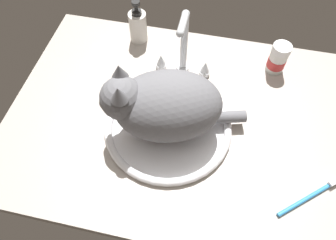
% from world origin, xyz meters
% --- Properties ---
extents(countertop, '(1.01, 0.69, 0.03)m').
position_xyz_m(countertop, '(0.00, 0.00, 0.01)').
color(countertop, '#ADA399').
rests_on(countertop, ground).
extents(sink_basin, '(0.35, 0.35, 0.02)m').
position_xyz_m(sink_basin, '(-0.05, -0.04, 0.04)').
color(sink_basin, white).
rests_on(sink_basin, countertop).
extents(faucet, '(0.17, 0.10, 0.22)m').
position_xyz_m(faucet, '(-0.05, 0.16, 0.12)').
color(faucet, silver).
rests_on(faucet, countertop).
extents(cat, '(0.37, 0.25, 0.20)m').
position_xyz_m(cat, '(-0.07, -0.05, 0.14)').
color(cat, slate).
rests_on(cat, sink_basin).
extents(pill_bottle, '(0.05, 0.05, 0.10)m').
position_xyz_m(pill_bottle, '(0.23, 0.24, 0.08)').
color(pill_bottle, white).
rests_on(pill_bottle, countertop).
extents(soap_pump_bottle, '(0.06, 0.06, 0.15)m').
position_xyz_m(soap_pump_bottle, '(-0.22, 0.28, 0.09)').
color(soap_pump_bottle, silver).
rests_on(soap_pump_bottle, countertop).
extents(toothbrush, '(0.15, 0.12, 0.02)m').
position_xyz_m(toothbrush, '(0.32, -0.16, 0.04)').
color(toothbrush, '#338CD1').
rests_on(toothbrush, countertop).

